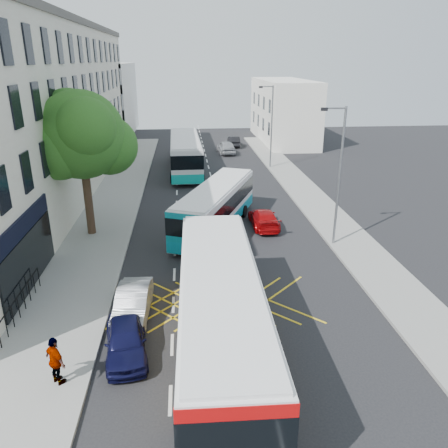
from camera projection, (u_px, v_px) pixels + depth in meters
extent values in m
plane|color=black|center=(266.00, 394.00, 14.64)|extent=(120.00, 120.00, 0.00)
cube|color=gray|center=(92.00, 234.00, 27.85)|extent=(5.00, 70.00, 0.15)
cube|color=gray|center=(336.00, 226.00, 29.22)|extent=(3.00, 70.00, 0.15)
cube|color=beige|center=(34.00, 114.00, 33.95)|extent=(8.00, 45.00, 13.00)
cube|color=#59544C|center=(20.00, 19.00, 31.56)|extent=(8.30, 45.00, 0.50)
cube|color=black|center=(23.00, 225.00, 20.03)|extent=(0.12, 7.00, 0.90)
cube|color=black|center=(30.00, 260.00, 20.67)|extent=(0.12, 7.00, 2.60)
cube|color=silver|center=(102.00, 100.00, 62.89)|extent=(8.00, 20.00, 10.00)
cube|color=silver|center=(283.00, 111.00, 58.87)|extent=(6.00, 18.00, 8.00)
cylinder|color=#382619|center=(88.00, 200.00, 27.04)|extent=(0.50, 0.50, 4.40)
sphere|color=#245017|center=(81.00, 135.00, 25.63)|extent=(5.20, 5.20, 5.20)
sphere|color=#245017|center=(108.00, 146.00, 26.78)|extent=(3.60, 3.60, 3.60)
sphere|color=#245017|center=(59.00, 147.00, 25.18)|extent=(3.80, 3.80, 3.80)
sphere|color=#245017|center=(86.00, 128.00, 24.26)|extent=(3.40, 3.40, 3.40)
sphere|color=#245017|center=(69.00, 115.00, 26.23)|extent=(3.20, 3.20, 3.20)
cylinder|color=slate|center=(339.00, 178.00, 24.88)|extent=(0.14, 0.14, 8.00)
cylinder|color=slate|center=(335.00, 108.00, 23.45)|extent=(1.20, 0.10, 0.10)
cube|color=black|center=(324.00, 109.00, 23.42)|extent=(0.35, 0.15, 0.18)
cylinder|color=slate|center=(272.00, 127.00, 43.51)|extent=(0.14, 0.14, 8.00)
cylinder|color=slate|center=(267.00, 86.00, 42.08)|extent=(1.20, 0.10, 0.10)
cube|color=black|center=(261.00, 87.00, 42.05)|extent=(0.35, 0.15, 0.18)
cube|color=silver|center=(220.00, 312.00, 15.91)|extent=(3.06, 12.34, 2.96)
cube|color=silver|center=(220.00, 275.00, 15.37)|extent=(2.83, 12.09, 0.13)
cube|color=black|center=(220.00, 302.00, 15.77)|extent=(3.12, 12.40, 1.23)
cube|color=orange|center=(220.00, 336.00, 16.28)|extent=(3.11, 12.39, 0.84)
cylinder|color=black|center=(184.00, 299.00, 19.43)|extent=(0.33, 1.01, 1.00)
cylinder|color=black|center=(247.00, 297.00, 19.61)|extent=(0.33, 1.01, 1.00)
cylinder|color=black|center=(181.00, 434.00, 12.45)|extent=(0.33, 1.01, 1.00)
cylinder|color=black|center=(277.00, 428.00, 12.64)|extent=(0.33, 1.01, 1.00)
cube|color=silver|center=(216.00, 206.00, 28.32)|extent=(6.12, 10.44, 2.49)
cube|color=silver|center=(216.00, 187.00, 27.86)|extent=(5.87, 10.18, 0.11)
cube|color=black|center=(216.00, 201.00, 28.19)|extent=(6.20, 10.52, 1.03)
cube|color=#0C859C|center=(216.00, 219.00, 28.62)|extent=(6.19, 10.51, 0.70)
cube|color=#0B818F|center=(186.00, 234.00, 23.72)|extent=(2.24, 1.01, 2.35)
cube|color=#FF0C0C|center=(171.00, 243.00, 24.20)|extent=(0.25, 0.15, 0.25)
cube|color=#FF0C0C|center=(202.00, 247.00, 23.69)|extent=(0.25, 0.15, 0.25)
cylinder|color=black|center=(213.00, 208.00, 31.57)|extent=(0.57, 0.88, 0.85)
cylinder|color=black|center=(244.00, 211.00, 30.92)|extent=(0.57, 0.88, 0.85)
cylinder|color=black|center=(179.00, 240.00, 25.95)|extent=(0.57, 0.88, 0.85)
cylinder|color=black|center=(216.00, 245.00, 25.29)|extent=(0.57, 0.88, 0.85)
cube|color=silver|center=(185.00, 153.00, 42.84)|extent=(2.99, 12.23, 2.93)
cube|color=silver|center=(185.00, 138.00, 42.30)|extent=(2.77, 11.98, 0.13)
cube|color=black|center=(185.00, 149.00, 42.69)|extent=(3.05, 12.29, 1.22)
cube|color=#0EAFA1|center=(186.00, 164.00, 43.20)|extent=(3.04, 12.28, 0.83)
cube|color=silver|center=(187.00, 167.00, 37.20)|extent=(2.81, 0.15, 2.77)
cube|color=#FF0C0C|center=(174.00, 177.00, 37.34)|extent=(0.25, 0.06, 0.25)
cube|color=#FF0C0C|center=(201.00, 176.00, 37.58)|extent=(0.25, 0.06, 0.25)
cylinder|color=black|center=(172.00, 160.00, 46.26)|extent=(0.33, 1.00, 1.00)
cylinder|color=black|center=(198.00, 159.00, 46.55)|extent=(0.33, 1.00, 1.00)
cylinder|color=black|center=(172.00, 178.00, 39.37)|extent=(0.33, 1.00, 1.00)
cylinder|color=black|center=(202.00, 177.00, 39.65)|extent=(0.33, 1.00, 1.00)
cylinder|color=black|center=(260.00, 446.00, 12.32)|extent=(0.29, 0.60, 0.59)
cube|color=black|center=(257.00, 447.00, 11.74)|extent=(0.38, 0.48, 0.19)
cylinder|color=slate|center=(260.00, 437.00, 12.15)|extent=(0.18, 0.40, 0.78)
cylinder|color=slate|center=(259.00, 432.00, 11.91)|extent=(0.54, 0.21, 0.04)
sphere|color=#99999E|center=(257.00, 430.00, 11.17)|extent=(0.28, 0.28, 0.28)
imported|color=black|center=(126.00, 340.00, 16.41)|extent=(1.99, 3.91, 1.28)
imported|color=#A7AAAF|center=(133.00, 303.00, 18.83)|extent=(1.53, 3.97, 1.29)
imported|color=#A60709|center=(264.00, 218.00, 29.04)|extent=(1.72, 4.11, 1.19)
imported|color=#3E4046|center=(181.00, 151.00, 50.56)|extent=(1.96, 4.20, 1.17)
imported|color=#929499|center=(226.00, 147.00, 51.74)|extent=(2.15, 4.58, 1.52)
imported|color=black|center=(234.00, 141.00, 55.96)|extent=(1.54, 4.08, 1.33)
imported|color=gray|center=(56.00, 361.00, 14.61)|extent=(1.06, 1.04, 1.79)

